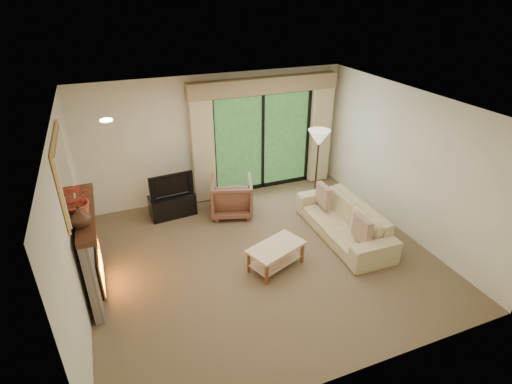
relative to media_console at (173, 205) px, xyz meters
name	(u,v)px	position (x,y,z in m)	size (l,w,h in m)	color
floor	(262,257)	(1.13, -1.95, -0.22)	(5.50, 5.50, 0.00)	brown
ceiling	(264,106)	(1.13, -1.95, 2.38)	(5.50, 5.50, 0.00)	white
wall_back	(217,138)	(1.13, 0.55, 1.08)	(5.00, 5.00, 0.00)	#F0E6C9
wall_front	(356,291)	(1.13, -4.45, 1.08)	(5.00, 5.00, 0.00)	#F0E6C9
wall_left	(72,224)	(-1.62, -1.95, 1.08)	(5.00, 5.00, 0.00)	#F0E6C9
wall_right	(406,163)	(3.88, -1.95, 1.08)	(5.00, 5.00, 0.00)	#F0E6C9
fireplace	(90,251)	(-1.50, -1.75, 0.46)	(0.24, 1.70, 1.37)	slate
mirror	(64,173)	(-1.58, -1.75, 1.73)	(0.07, 1.45, 1.02)	gold
sliding_door	(262,141)	(2.13, 0.50, 0.88)	(2.26, 0.10, 2.16)	black
curtain_left	(203,147)	(0.78, 0.39, 0.98)	(0.45, 0.18, 2.35)	beige
curtain_right	(320,131)	(3.48, 0.39, 0.98)	(0.45, 0.18, 2.35)	beige
cornice	(265,85)	(2.13, 0.41, 2.10)	(3.20, 0.24, 0.32)	#A0865E
media_console	(173,205)	(0.00, 0.00, 0.00)	(0.88, 0.40, 0.44)	black
tv	(170,184)	(0.00, 0.00, 0.47)	(0.86, 0.11, 0.49)	black
armchair	(232,197)	(1.12, -0.36, 0.15)	(0.80, 0.82, 0.75)	brown
sofa	(344,221)	(2.74, -1.89, 0.10)	(2.18, 0.85, 0.64)	tan
pillow_near	(362,229)	(2.66, -2.52, 0.32)	(0.11, 0.42, 0.42)	brown
pillow_far	(323,195)	(2.66, -1.26, 0.33)	(0.11, 0.42, 0.42)	brown
coffee_table	(276,257)	(1.23, -2.28, -0.01)	(0.92, 0.51, 0.41)	#DDB78B
floor_lamp	(317,169)	(2.84, -0.65, 0.59)	(0.44, 0.44, 1.63)	beige
vase	(80,217)	(-1.48, -2.19, 1.28)	(0.26, 0.26, 0.27)	#412415
branches	(78,200)	(-1.48, -1.97, 1.42)	(0.48, 0.42, 0.54)	#CE4E32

